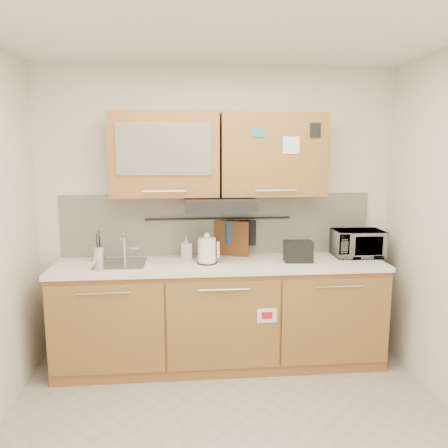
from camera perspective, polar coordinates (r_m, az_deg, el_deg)
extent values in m
plane|color=white|center=(2.56, 1.97, 26.27)|extent=(3.20, 3.20, 0.00)
plane|color=silver|center=(3.98, -0.82, 1.40)|extent=(3.20, 0.00, 3.20)
cube|color=#AF6C3E|center=(3.91, -0.45, -11.81)|extent=(2.80, 0.60, 0.88)
cube|color=black|center=(4.07, -0.44, -16.93)|extent=(2.80, 0.54, 0.10)
cube|color=#A87C3B|center=(3.66, -15.17, -13.22)|extent=(0.91, 0.02, 0.74)
cylinder|color=silver|center=(3.53, -15.46, -8.72)|extent=(0.41, 0.01, 0.01)
cube|color=#A87C3B|center=(3.61, -0.03, -13.15)|extent=(0.91, 0.02, 0.74)
cylinder|color=silver|center=(3.48, 0.01, -8.60)|extent=(0.41, 0.01, 0.01)
cube|color=#A87C3B|center=(3.81, 14.45, -12.26)|extent=(0.91, 0.02, 0.74)
cylinder|color=silver|center=(3.68, 14.78, -7.91)|extent=(0.41, 0.01, 0.01)
cube|color=white|center=(3.76, -0.44, -5.32)|extent=(2.82, 0.62, 0.04)
cube|color=silver|center=(3.99, -0.81, -0.05)|extent=(2.80, 0.02, 0.56)
cube|color=#AF6C3E|center=(3.76, -7.72, 8.93)|extent=(0.90, 0.35, 0.70)
cube|color=silver|center=(3.58, -7.87, 9.71)|extent=(0.76, 0.02, 0.42)
cube|color=#A87C3B|center=(3.83, 6.32, 8.97)|extent=(0.90, 0.35, 0.70)
cube|color=white|center=(3.68, 8.77, 10.15)|extent=(0.14, 0.00, 0.14)
cube|color=black|center=(3.72, -0.53, 2.69)|extent=(0.60, 0.46, 0.10)
cube|color=silver|center=(3.79, -13.41, -5.21)|extent=(0.42, 0.40, 0.03)
cylinder|color=silver|center=(3.92, -12.87, -2.85)|extent=(0.03, 0.03, 0.24)
cylinder|color=silver|center=(3.82, -13.08, -1.64)|extent=(0.02, 0.18, 0.02)
cylinder|color=black|center=(3.94, -0.76, 0.72)|extent=(1.30, 0.02, 0.02)
cylinder|color=silver|center=(3.93, -15.97, -3.75)|extent=(0.14, 0.14, 0.13)
cylinder|color=black|center=(3.93, -16.24, -2.91)|extent=(0.01, 0.01, 0.25)
cylinder|color=black|center=(3.90, -15.84, -3.17)|extent=(0.01, 0.01, 0.22)
cylinder|color=black|center=(3.93, -15.97, -2.75)|extent=(0.01, 0.01, 0.27)
cylinder|color=black|center=(3.90, -16.23, -3.37)|extent=(0.01, 0.01, 0.19)
cylinder|color=white|center=(3.70, -2.25, -3.51)|extent=(0.16, 0.16, 0.22)
sphere|color=white|center=(3.67, -2.26, -1.53)|extent=(0.05, 0.05, 0.05)
cube|color=white|center=(3.69, -0.77, -3.35)|extent=(0.02, 0.03, 0.14)
cylinder|color=black|center=(3.72, -2.24, -5.05)|extent=(0.17, 0.17, 0.01)
cube|color=black|center=(3.81, 9.67, -3.54)|extent=(0.25, 0.16, 0.18)
cube|color=black|center=(3.78, 9.06, -2.34)|extent=(0.07, 0.11, 0.01)
cube|color=black|center=(3.80, 10.33, -2.32)|extent=(0.07, 0.11, 0.01)
imported|color=#999999|center=(4.11, 17.07, -2.44)|extent=(0.44, 0.30, 0.24)
imported|color=#999999|center=(3.89, -4.94, -3.00)|extent=(0.10, 0.10, 0.21)
cube|color=brown|center=(3.98, 0.55, -2.92)|extent=(0.36, 0.18, 0.47)
cube|color=navy|center=(3.96, 1.15, -1.09)|extent=(0.13, 0.07, 0.21)
cube|color=black|center=(3.98, 3.14, -1.18)|extent=(0.15, 0.05, 0.23)
cube|color=red|center=(3.97, 2.94, -0.61)|extent=(0.12, 0.05, 0.15)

